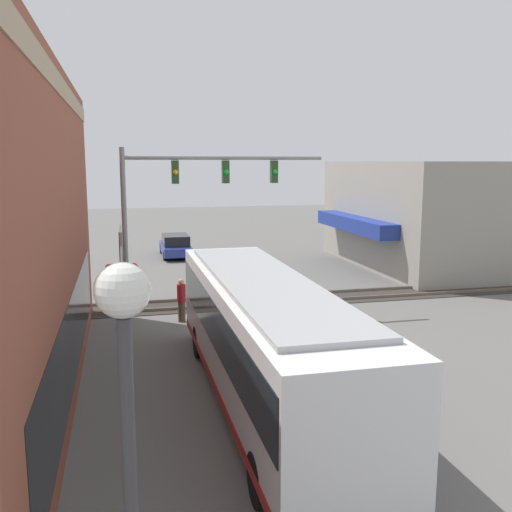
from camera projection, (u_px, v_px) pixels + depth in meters
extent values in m
plane|color=#605E5B|center=(310.00, 342.00, 19.66)|extent=(120.00, 120.00, 0.00)
cube|color=tan|center=(54.00, 86.00, 13.67)|extent=(18.33, 0.36, 0.50)
cube|color=black|center=(72.00, 336.00, 14.71)|extent=(15.23, 0.12, 2.20)
cube|color=gray|center=(422.00, 214.00, 33.88)|extent=(13.12, 7.47, 6.15)
cube|color=navy|center=(354.00, 224.00, 32.98)|extent=(9.19, 1.20, 0.80)
cube|color=white|center=(264.00, 336.00, 14.38)|extent=(12.14, 2.55, 2.71)
cube|color=black|center=(264.00, 321.00, 14.31)|extent=(11.89, 2.59, 1.14)
cube|color=#B21E1E|center=(264.00, 381.00, 14.57)|extent=(11.89, 2.58, 0.24)
cube|color=#A5A8AA|center=(264.00, 281.00, 14.15)|extent=(10.32, 2.17, 0.12)
cylinder|color=black|center=(234.00, 339.00, 18.30)|extent=(1.00, 2.57, 1.00)
cylinder|color=black|center=(320.00, 471.00, 10.49)|extent=(1.00, 2.57, 1.00)
cylinder|color=gray|center=(125.00, 235.00, 22.09)|extent=(0.20, 0.20, 6.69)
cylinder|color=gray|center=(225.00, 158.00, 22.52)|extent=(0.16, 7.97, 0.16)
cube|color=#284723|center=(175.00, 172.00, 22.16)|extent=(0.30, 0.27, 0.90)
sphere|color=yellow|center=(176.00, 172.00, 22.00)|extent=(0.20, 0.20, 0.20)
cube|color=#284723|center=(226.00, 172.00, 22.61)|extent=(0.30, 0.27, 0.90)
sphere|color=green|center=(226.00, 172.00, 22.45)|extent=(0.20, 0.20, 0.20)
cube|color=#284723|center=(274.00, 172.00, 23.07)|extent=(0.30, 0.27, 0.90)
sphere|color=green|center=(275.00, 172.00, 22.91)|extent=(0.20, 0.20, 0.20)
cylinder|color=gray|center=(122.00, 280.00, 21.10)|extent=(0.14, 0.14, 3.60)
cube|color=white|center=(121.00, 246.00, 20.89)|extent=(1.41, 0.06, 1.41)
cube|color=white|center=(121.00, 246.00, 20.89)|extent=(1.41, 0.06, 1.41)
cylinder|color=#38383A|center=(122.00, 267.00, 21.02)|extent=(0.08, 0.90, 0.08)
sphere|color=red|center=(134.00, 267.00, 21.08)|extent=(0.28, 0.28, 0.28)
sphere|color=red|center=(109.00, 268.00, 20.87)|extent=(0.28, 0.28, 0.28)
sphere|color=white|center=(122.00, 290.00, 4.37)|extent=(0.44, 0.44, 0.44)
cube|color=#332D28|center=(267.00, 301.00, 25.42)|extent=(2.60, 60.00, 0.03)
cube|color=#6B6056|center=(271.00, 303.00, 24.72)|extent=(0.07, 60.00, 0.15)
cube|color=#6B6056|center=(263.00, 296.00, 26.09)|extent=(0.07, 60.00, 0.15)
cube|color=silver|center=(241.00, 270.00, 29.77)|extent=(4.39, 1.80, 0.55)
cube|color=black|center=(242.00, 260.00, 29.46)|extent=(2.42, 1.62, 0.66)
cylinder|color=black|center=(236.00, 270.00, 31.11)|extent=(0.64, 1.82, 0.64)
cylinder|color=black|center=(247.00, 279.00, 28.50)|extent=(0.64, 1.82, 0.64)
cube|color=navy|center=(175.00, 248.00, 37.37)|extent=(4.63, 1.80, 0.54)
cube|color=black|center=(176.00, 240.00, 37.05)|extent=(2.55, 1.62, 0.66)
cylinder|color=black|center=(174.00, 248.00, 38.78)|extent=(0.64, 1.82, 0.64)
cylinder|color=black|center=(178.00, 255.00, 36.02)|extent=(0.64, 1.82, 0.64)
cylinder|color=#473828|center=(284.00, 330.00, 19.77)|extent=(0.28, 0.28, 0.77)
cylinder|color=maroon|center=(285.00, 310.00, 19.65)|extent=(0.34, 0.34, 0.64)
sphere|color=tan|center=(285.00, 298.00, 19.58)|extent=(0.21, 0.21, 0.21)
cylinder|color=#473828|center=(182.00, 311.00, 22.09)|extent=(0.28, 0.28, 0.81)
cylinder|color=maroon|center=(181.00, 293.00, 21.97)|extent=(0.34, 0.34, 0.67)
sphere|color=tan|center=(181.00, 281.00, 21.90)|extent=(0.22, 0.22, 0.22)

